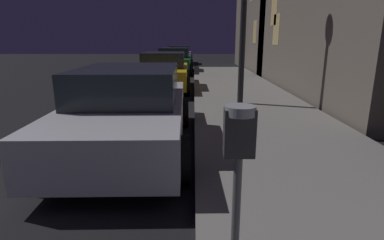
{
  "coord_description": "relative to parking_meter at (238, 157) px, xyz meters",
  "views": [
    {
      "loc": [
        3.98,
        -2.29,
        1.89
      ],
      "look_at": [
        3.96,
        1.19,
        0.97
      ],
      "focal_mm": 28.64,
      "sensor_mm": 36.0,
      "label": 1
    }
  ],
  "objects": [
    {
      "name": "car_white",
      "position": [
        -1.41,
        23.17,
        -0.47
      ],
      "size": [
        2.02,
        4.51,
        1.43
      ],
      "color": "silver",
      "rests_on": "ground"
    },
    {
      "name": "car_silver",
      "position": [
        -1.41,
        3.43,
        -0.47
      ],
      "size": [
        2.18,
        4.52,
        1.43
      ],
      "color": "#B7B7BF",
      "rests_on": "ground"
    },
    {
      "name": "car_green",
      "position": [
        -1.41,
        16.42,
        -0.48
      ],
      "size": [
        2.16,
        4.54,
        1.43
      ],
      "color": "#19592D",
      "rests_on": "ground"
    },
    {
      "name": "parking_meter",
      "position": [
        0.0,
        0.0,
        0.0
      ],
      "size": [
        0.19,
        0.19,
        1.36
      ],
      "color": "#59595B",
      "rests_on": "sidewalk"
    },
    {
      "name": "car_yellow_cab",
      "position": [
        -1.41,
        9.94,
        -0.48
      ],
      "size": [
        2.02,
        4.24,
        1.43
      ],
      "color": "gold",
      "rests_on": "ground"
    }
  ]
}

